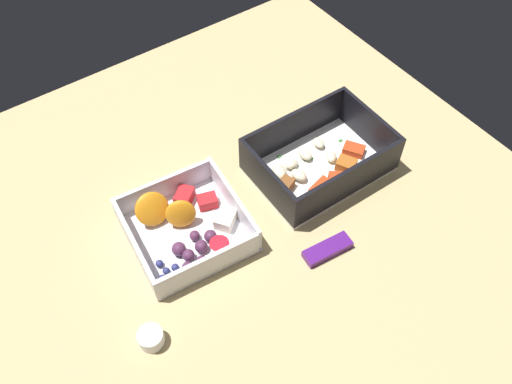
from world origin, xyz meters
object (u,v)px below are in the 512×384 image
fruit_bowl (187,227)px  candy_bar (327,249)px  pasta_container (319,161)px  paper_cup_liner (151,338)px

fruit_bowl → candy_bar: (-14.12, 13.66, -1.05)cm
fruit_bowl → candy_bar: size_ratio=2.46×
pasta_container → fruit_bowl: (22.41, -1.56, -0.54)cm
paper_cup_liner → fruit_bowl: bearing=-137.1°
pasta_container → candy_bar: size_ratio=2.90×
candy_bar → paper_cup_liner: paper_cup_liner is taller
pasta_container → candy_bar: 14.75cm
fruit_bowl → candy_bar: fruit_bowl is taller
candy_bar → paper_cup_liner: size_ratio=2.18×
fruit_bowl → paper_cup_liner: bearing=42.9°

